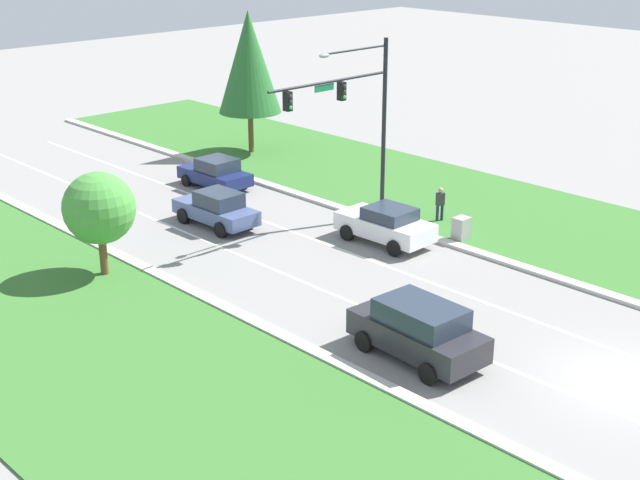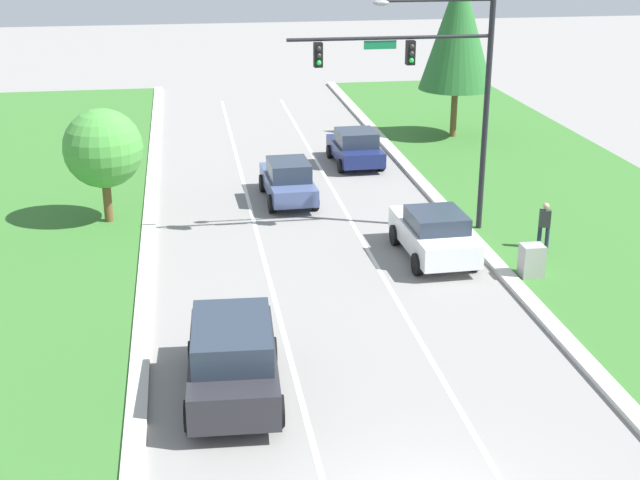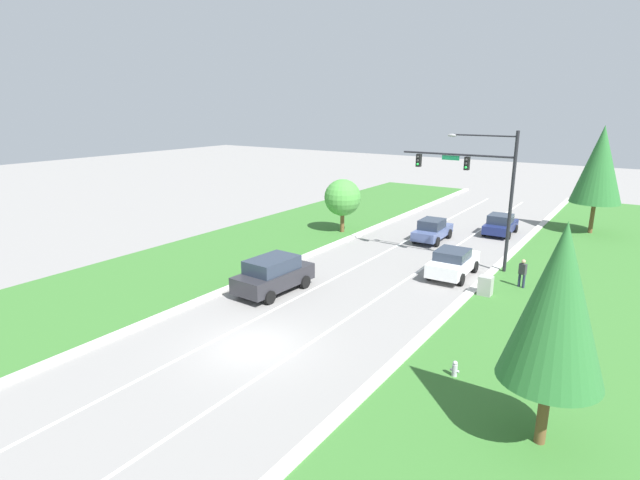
# 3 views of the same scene
# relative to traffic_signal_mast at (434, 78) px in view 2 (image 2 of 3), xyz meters

# --- Properties ---
(traffic_signal_mast) EXTENTS (7.05, 0.41, 8.48)m
(traffic_signal_mast) POSITION_rel_traffic_signal_mast_xyz_m (0.00, 0.00, 0.00)
(traffic_signal_mast) COLOR black
(traffic_signal_mast) RESTS_ON ground_plane
(white_sedan) EXTENTS (2.22, 4.49, 1.68)m
(white_sedan) POSITION_rel_traffic_signal_mast_xyz_m (-0.48, -2.42, -4.72)
(white_sedan) COLOR white
(white_sedan) RESTS_ON ground_plane
(slate_blue_sedan) EXTENTS (2.03, 4.49, 1.70)m
(slate_blue_sedan) POSITION_rel_traffic_signal_mast_xyz_m (-4.51, 4.47, -4.73)
(slate_blue_sedan) COLOR #475684
(slate_blue_sedan) RESTS_ON ground_plane
(charcoal_suv) EXTENTS (2.42, 4.78, 1.95)m
(charcoal_suv) POSITION_rel_traffic_signal_mast_xyz_m (-7.66, -10.41, -4.57)
(charcoal_suv) COLOR #28282D
(charcoal_suv) RESTS_ON ground_plane
(navy_sedan) EXTENTS (2.17, 4.18, 1.62)m
(navy_sedan) POSITION_rel_traffic_signal_mast_xyz_m (-0.83, 9.39, -4.78)
(navy_sedan) COLOR navy
(navy_sedan) RESTS_ON ground_plane
(utility_cabinet) EXTENTS (0.70, 0.60, 1.11)m
(utility_cabinet) POSITION_rel_traffic_signal_mast_xyz_m (2.09, -4.60, -5.03)
(utility_cabinet) COLOR #9E9E99
(utility_cabinet) RESTS_ON ground_plane
(pedestrian) EXTENTS (0.43, 0.32, 1.69)m
(pedestrian) POSITION_rel_traffic_signal_mast_xyz_m (3.42, -2.30, -4.65)
(pedestrian) COLOR #232842
(pedestrian) RESTS_ON ground_plane
(oak_near_left_tree) EXTENTS (2.88, 2.88, 4.30)m
(oak_near_left_tree) POSITION_rel_traffic_signal_mast_xyz_m (-11.42, 2.85, -2.74)
(oak_near_left_tree) COLOR brown
(oak_near_left_tree) RESTS_ON ground_plane
(conifer_far_right_tree) EXTENTS (3.70, 3.70, 8.43)m
(conifer_far_right_tree) POSITION_rel_traffic_signal_mast_xyz_m (5.06, 13.59, -0.12)
(conifer_far_right_tree) COLOR brown
(conifer_far_right_tree) RESTS_ON ground_plane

